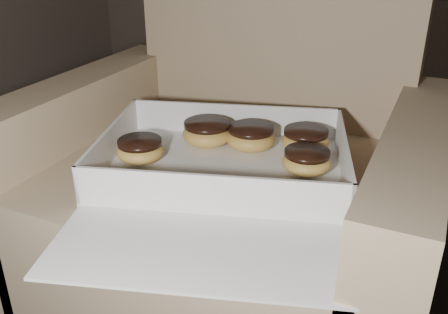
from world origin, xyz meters
name	(u,v)px	position (x,y,z in m)	size (l,w,h in m)	color
armchair	(233,198)	(-0.57, 0.75, 0.26)	(0.79, 0.67, 0.83)	tan
bakery_box	(222,175)	(-0.54, 0.62, 0.38)	(0.57, 0.62, 0.07)	white
donut_a	(140,150)	(-0.71, 0.62, 0.40)	(0.09, 0.09, 0.04)	gold
donut_b	(305,140)	(-0.44, 0.79, 0.40)	(0.09, 0.09, 0.05)	gold
donut_c	(251,137)	(-0.54, 0.76, 0.40)	(0.10, 0.10, 0.05)	gold
donut_d	(307,161)	(-0.41, 0.70, 0.40)	(0.09, 0.09, 0.04)	gold
donut_e	(207,132)	(-0.63, 0.74, 0.40)	(0.10, 0.10, 0.05)	gold
crumb_a	(159,183)	(-0.63, 0.55, 0.38)	(0.01, 0.01, 0.00)	black
crumb_b	(246,204)	(-0.46, 0.55, 0.38)	(0.01, 0.01, 0.00)	black
crumb_c	(286,187)	(-0.42, 0.63, 0.38)	(0.01, 0.01, 0.00)	black
crumb_d	(168,193)	(-0.59, 0.53, 0.38)	(0.01, 0.01, 0.00)	black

